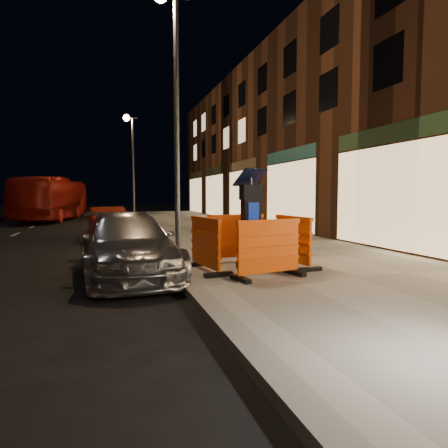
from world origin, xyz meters
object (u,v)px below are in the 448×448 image
object	(u,v)px
barrier_bldgside	(293,241)
car_red	(108,238)
barrier_front	(269,249)
parking_kiosk	(251,222)
car_silver	(127,276)
barrier_kerbside	(205,244)
barrier_back	(236,238)
bus_doubledecker	(54,220)

from	to	relation	value
barrier_bldgside	car_red	world-z (taller)	barrier_bldgside
barrier_front	parking_kiosk	bearing A→B (deg)	77.62
car_silver	car_red	distance (m)	7.63
barrier_bldgside	barrier_kerbside	bearing A→B (deg)	84.62
barrier_bldgside	barrier_front	bearing A→B (deg)	129.62
parking_kiosk	car_red	distance (m)	8.86
parking_kiosk	barrier_front	xyz separation A→B (m)	(0.00, -0.95, -0.42)
barrier_back	bus_doubledecker	bearing A→B (deg)	103.07
barrier_front	barrier_back	distance (m)	1.90
barrier_kerbside	barrier_bldgside	distance (m)	1.90
barrier_back	barrier_kerbside	distance (m)	1.34
barrier_bldgside	car_silver	bearing A→B (deg)	72.41
parking_kiosk	car_silver	world-z (taller)	parking_kiosk
car_red	barrier_bldgside	bearing A→B (deg)	-71.88
barrier_front	barrier_bldgside	bearing A→B (deg)	32.62
parking_kiosk	barrier_kerbside	xyz separation A→B (m)	(-0.95, 0.00, -0.42)
parking_kiosk	barrier_front	distance (m)	1.04
barrier_bldgside	car_red	distance (m)	9.15
barrier_bldgside	car_red	bearing A→B (deg)	18.45
barrier_back	barrier_bldgside	xyz separation A→B (m)	(0.95, -0.95, 0.00)
barrier_front	bus_doubledecker	size ratio (longest dim) A/B	0.14
parking_kiosk	barrier_back	size ratio (longest dim) A/B	1.40
barrier_kerbside	parking_kiosk	bearing A→B (deg)	-99.38
parking_kiosk	car_silver	size ratio (longest dim) A/B	0.44
car_silver	barrier_kerbside	bearing A→B (deg)	-30.55
car_red	car_silver	bearing A→B (deg)	-93.33
barrier_back	bus_doubledecker	xyz separation A→B (m)	(-6.04, 19.19, -0.68)
parking_kiosk	car_red	size ratio (longest dim) A/B	0.53
barrier_bldgside	parking_kiosk	bearing A→B (deg)	84.62
parking_kiosk	bus_doubledecker	distance (m)	21.06
parking_kiosk	car_red	bearing A→B (deg)	100.77
parking_kiosk	bus_doubledecker	xyz separation A→B (m)	(-6.04, 20.14, -1.10)
barrier_back	bus_doubledecker	distance (m)	20.13
parking_kiosk	barrier_bldgside	distance (m)	1.04
parking_kiosk	bus_doubledecker	world-z (taller)	parking_kiosk
barrier_back	bus_doubledecker	world-z (taller)	bus_doubledecker
bus_doubledecker	barrier_kerbside	bearing A→B (deg)	-67.34
car_silver	bus_doubledecker	xyz separation A→B (m)	(-3.61, 19.41, 0.00)
barrier_back	barrier_kerbside	xyz separation A→B (m)	(-0.95, -0.95, 0.00)
car_red	bus_doubledecker	bearing A→B (deg)	99.90
barrier_front	barrier_kerbside	world-z (taller)	same
car_red	barrier_front	bearing A→B (deg)	-79.31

